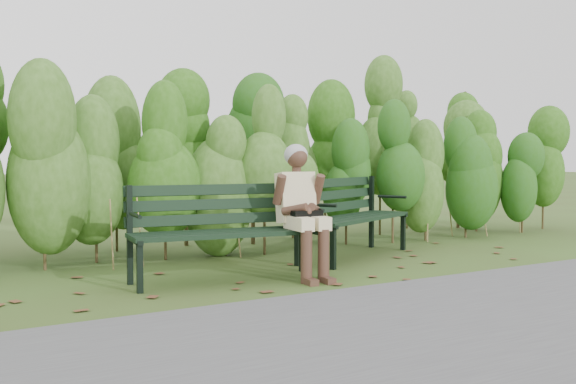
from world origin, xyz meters
TOP-DOWN VIEW (x-y plane):
  - ground at (0.00, 0.00)m, footprint 80.00×80.00m
  - footpath at (0.00, -2.20)m, footprint 60.00×2.50m
  - hedge_band at (0.00, 1.86)m, footprint 11.04×1.67m
  - leaf_litter at (0.53, -0.27)m, footprint 5.93×2.21m
  - bench_left at (-0.87, 0.02)m, footprint 1.78×0.78m
  - bench_right at (0.90, 0.56)m, footprint 1.82×1.24m
  - seated_woman at (-0.22, -0.25)m, footprint 0.49×0.72m

SIDE VIEW (x-z plane):
  - ground at x=0.00m, z-range 0.00..0.00m
  - leaf_litter at x=0.53m, z-range 0.00..0.01m
  - footpath at x=0.00m, z-range 0.00..0.01m
  - bench_left at x=-0.87m, z-range 0.08..0.94m
  - bench_right at x=0.90m, z-range 0.08..0.95m
  - seated_woman at x=-0.22m, z-range 0.08..1.30m
  - hedge_band at x=0.00m, z-range 0.05..2.47m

